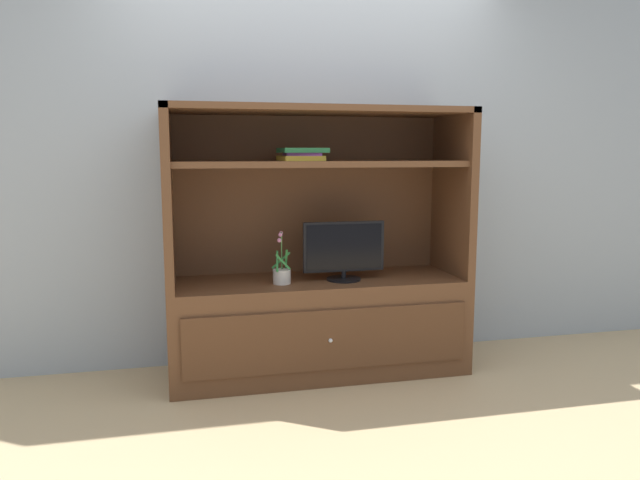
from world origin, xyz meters
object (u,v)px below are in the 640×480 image
at_px(tv_monitor, 344,250).
at_px(potted_plant, 282,274).
at_px(magazine_stack, 302,154).
at_px(media_console, 318,293).

bearing_deg(tv_monitor, potted_plant, -177.70).
bearing_deg(magazine_stack, tv_monitor, -13.12).
height_order(potted_plant, magazine_stack, magazine_stack).
relative_size(media_console, tv_monitor, 3.60).
xyz_separation_m(media_console, magazine_stack, (-0.10, -0.02, 0.85)).
distance_m(tv_monitor, magazine_stack, 0.63).
bearing_deg(magazine_stack, media_console, 8.58).
bearing_deg(potted_plant, magazine_stack, 28.03).
relative_size(tv_monitor, potted_plant, 1.61).
bearing_deg(tv_monitor, media_console, 153.27).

